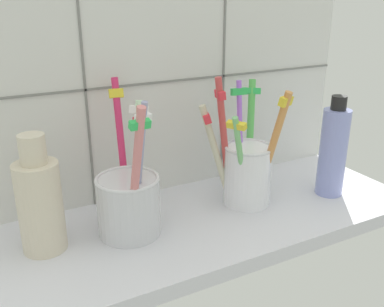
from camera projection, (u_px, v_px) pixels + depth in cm
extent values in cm
cube|color=silver|center=(196.00, 226.00, 58.90)|extent=(64.00, 22.00, 2.00)
cube|color=silver|center=(156.00, 55.00, 61.23)|extent=(64.00, 2.00, 45.00)
cube|color=gray|center=(83.00, 61.00, 55.63)|extent=(0.30, 0.20, 45.00)
cube|color=gray|center=(224.00, 51.00, 65.02)|extent=(0.30, 0.20, 45.00)
cube|color=gray|center=(160.00, 82.00, 61.64)|extent=(64.00, 0.20, 0.30)
cylinder|color=silver|center=(129.00, 206.00, 54.21)|extent=(7.88, 7.88, 7.46)
torus|color=silver|center=(127.00, 179.00, 52.89)|extent=(7.98, 7.98, 0.50)
cylinder|color=#D87E7E|center=(135.00, 178.00, 49.03)|extent=(1.27, 6.04, 17.80)
cube|color=green|center=(140.00, 124.00, 45.15)|extent=(2.32, 1.10, 1.08)
cylinder|color=#9697BE|center=(139.00, 171.00, 51.02)|extent=(1.74, 3.97, 17.45)
cube|color=white|center=(143.00, 118.00, 47.85)|extent=(2.08, 1.45, 1.13)
cylinder|color=#CCF5CB|center=(138.00, 163.00, 55.61)|extent=(3.37, 3.43, 15.92)
cube|color=white|center=(139.00, 110.00, 54.29)|extent=(2.36, 2.34, 1.09)
cylinder|color=#D62B5E|center=(122.00, 150.00, 56.75)|extent=(2.19, 6.79, 18.30)
cube|color=yellow|center=(116.00, 93.00, 56.22)|extent=(2.00, 1.38, 1.32)
cylinder|color=#CF3F2B|center=(138.00, 170.00, 53.37)|extent=(2.65, 1.56, 15.92)
cube|color=#E5333F|center=(140.00, 123.00, 51.65)|extent=(1.26, 2.11, 1.14)
cylinder|color=white|center=(247.00, 175.00, 61.91)|extent=(6.73, 6.73, 8.55)
torus|color=silver|center=(249.00, 147.00, 60.40)|extent=(6.89, 6.89, 0.50)
cylinder|color=#AA68EC|center=(240.00, 140.00, 62.33)|extent=(1.03, 2.87, 16.99)
cube|color=green|center=(239.00, 92.00, 60.61)|extent=(2.49, 1.04, 1.03)
cylinder|color=#55BE53|center=(250.00, 138.00, 63.80)|extent=(4.64, 6.03, 16.69)
cube|color=green|center=(252.00, 91.00, 63.52)|extent=(2.66, 2.29, 1.06)
cylinder|color=#D18A48|center=(271.00, 150.00, 58.72)|extent=(2.59, 5.12, 16.88)
cube|color=yellow|center=(286.00, 101.00, 55.16)|extent=(2.31, 1.72, 1.35)
cylinder|color=beige|center=(217.00, 154.00, 60.59)|extent=(5.15, 2.67, 14.49)
cube|color=#E5333F|center=(206.00, 118.00, 58.51)|extent=(1.86, 2.44, 1.34)
cylinder|color=#76C375|center=(241.00, 163.00, 58.33)|extent=(4.89, 3.09, 13.93)
cube|color=yellow|center=(236.00, 125.00, 54.95)|extent=(2.12, 2.77, 1.04)
cylinder|color=#C84343|center=(224.00, 141.00, 60.04)|extent=(3.26, 1.66, 18.10)
cube|color=#E5333F|center=(220.00, 95.00, 57.52)|extent=(1.53, 2.48, 1.15)
cylinder|color=beige|center=(40.00, 207.00, 50.20)|extent=(5.15, 5.15, 10.93)
cylinder|color=beige|center=(32.00, 149.00, 47.68)|extent=(2.97, 2.97, 3.39)
cylinder|color=#8E97DD|center=(333.00, 153.00, 63.98)|extent=(3.98, 3.98, 13.09)
cylinder|color=black|center=(339.00, 103.00, 61.32)|extent=(2.19, 2.19, 2.00)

